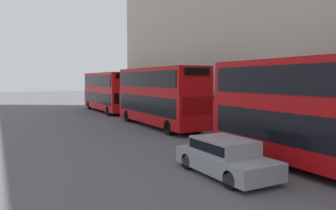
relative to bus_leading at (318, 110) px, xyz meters
name	(u,v)px	position (x,y,z in m)	size (l,w,h in m)	color
bus_leading	(318,110)	(0.00, 0.00, 0.00)	(2.59, 10.18, 4.45)	#B20C0F
bus_second_in_queue	(159,94)	(0.00, 13.90, 0.01)	(2.59, 10.74, 4.46)	#B20C0F
bus_third_in_queue	(108,90)	(0.00, 26.77, -0.08)	(2.59, 10.84, 4.31)	red
car_hatchback	(225,156)	(-3.40, 1.35, -1.72)	(1.89, 4.29, 1.38)	gray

